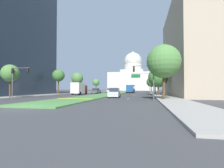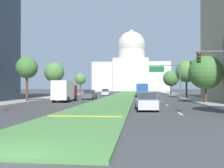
% 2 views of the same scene
% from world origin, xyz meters
% --- Properties ---
extents(ground_plane, '(288.47, 288.47, 0.00)m').
position_xyz_m(ground_plane, '(0.00, 65.56, 0.00)').
color(ground_plane, '#3D3D3F').
extents(grass_median, '(6.14, 118.01, 0.14)m').
position_xyz_m(grass_median, '(0.00, 59.01, 0.07)').
color(grass_median, '#4C8442').
rests_on(grass_median, ground_plane).
extents(median_curb_nose, '(5.53, 0.50, 0.04)m').
position_xyz_m(median_curb_nose, '(0.00, 11.10, 0.16)').
color(median_curb_nose, gold).
rests_on(median_curb_nose, grass_median).
extents(lane_dashes_right, '(0.16, 56.27, 0.01)m').
position_xyz_m(lane_dashes_right, '(7.51, 40.37, 0.00)').
color(lane_dashes_right, silver).
rests_on(lane_dashes_right, ground_plane).
extents(sidewalk_left, '(4.00, 118.01, 0.15)m').
position_xyz_m(sidewalk_left, '(-13.95, 52.45, 0.07)').
color(sidewalk_left, '#9E9991').
rests_on(sidewalk_left, ground_plane).
extents(sidewalk_right, '(4.00, 118.01, 0.15)m').
position_xyz_m(sidewalk_right, '(13.95, 52.45, 0.07)').
color(sidewalk_right, '#9E9991').
rests_on(sidewalk_right, ground_plane).
extents(capitol_building, '(38.93, 27.85, 32.60)m').
position_xyz_m(capitol_building, '(0.00, 130.33, 11.02)').
color(capitol_building, beige).
rests_on(capitol_building, ground_plane).
extents(overhead_guide_sign, '(5.94, 0.20, 6.50)m').
position_xyz_m(overhead_guide_sign, '(9.40, 41.64, 4.66)').
color(overhead_guide_sign, '#515456').
rests_on(overhead_guide_sign, ground_plane).
extents(street_tree_left_mid, '(3.28, 3.28, 6.82)m').
position_xyz_m(street_tree_left_mid, '(-12.85, 29.73, 5.14)').
color(street_tree_left_mid, '#4C3823').
rests_on(street_tree_left_mid, ground_plane).
extents(street_tree_right_mid, '(4.72, 4.72, 6.67)m').
position_xyz_m(street_tree_right_mid, '(13.25, 29.65, 4.30)').
color(street_tree_right_mid, '#4C3823').
rests_on(street_tree_right_mid, ground_plane).
extents(street_tree_left_far, '(4.09, 4.09, 7.30)m').
position_xyz_m(street_tree_left_far, '(-13.43, 44.14, 5.22)').
color(street_tree_left_far, '#4C3823').
rests_on(street_tree_left_far, ground_plane).
extents(street_tree_right_far, '(4.34, 4.34, 7.48)m').
position_xyz_m(street_tree_right_far, '(13.35, 44.78, 5.29)').
color(street_tree_right_far, '#4C3823').
rests_on(street_tree_right_far, ground_plane).
extents(street_tree_left_distant, '(3.31, 3.31, 6.21)m').
position_xyz_m(street_tree_left_distant, '(-12.87, 65.62, 4.53)').
color(street_tree_left_distant, '#4C3823').
rests_on(street_tree_left_distant, ground_plane).
extents(street_tree_right_distant, '(4.42, 4.42, 6.79)m').
position_xyz_m(street_tree_right_distant, '(12.91, 66.27, 4.57)').
color(street_tree_right_distant, '#4C3823').
rests_on(street_tree_right_distant, ground_plane).
extents(sedan_lead_stopped, '(2.22, 4.80, 1.78)m').
position_xyz_m(sedan_lead_stopped, '(4.67, 18.10, 0.83)').
color(sedan_lead_stopped, '#BCBCC1').
rests_on(sedan_lead_stopped, ground_plane).
extents(sedan_midblock, '(2.07, 4.49, 1.72)m').
position_xyz_m(sedan_midblock, '(-5.03, 39.03, 0.81)').
color(sedan_midblock, '#4C5156').
rests_on(sedan_midblock, ground_plane).
extents(sedan_distant, '(2.10, 4.66, 1.72)m').
position_xyz_m(sedan_distant, '(-4.40, 56.78, 0.80)').
color(sedan_distant, '#BCBCC1').
rests_on(sedan_distant, ground_plane).
extents(box_truck_delivery, '(2.40, 6.40, 3.20)m').
position_xyz_m(box_truck_delivery, '(-7.33, 30.84, 1.68)').
color(box_truck_delivery, maroon).
rests_on(box_truck_delivery, ground_plane).
extents(city_bus, '(2.62, 11.00, 2.95)m').
position_xyz_m(city_bus, '(4.67, 53.81, 1.77)').
color(city_bus, '#1E4C8C').
rests_on(city_bus, ground_plane).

